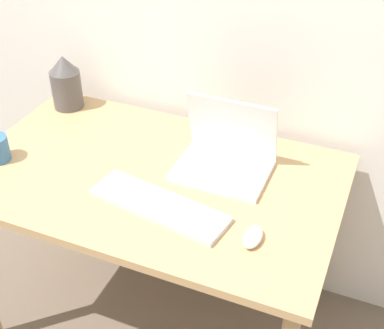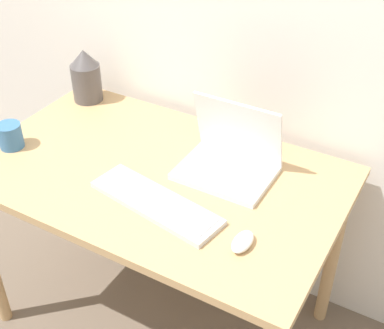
{
  "view_description": "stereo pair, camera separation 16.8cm",
  "coord_description": "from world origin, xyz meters",
  "px_view_note": "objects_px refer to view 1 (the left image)",
  "views": [
    {
      "loc": [
        0.68,
        -0.9,
        1.85
      ],
      "look_at": [
        0.16,
        0.36,
        0.86
      ],
      "focal_mm": 50.0,
      "sensor_mm": 36.0,
      "label": 1
    },
    {
      "loc": [
        0.83,
        -0.82,
        1.85
      ],
      "look_at": [
        0.16,
        0.36,
        0.86
      ],
      "focal_mm": 50.0,
      "sensor_mm": 36.0,
      "label": 2
    }
  ],
  "objects_px": {
    "laptop": "(226,155)",
    "keyboard": "(159,205)",
    "vase": "(66,82)",
    "mouse": "(253,237)"
  },
  "relations": [
    {
      "from": "laptop",
      "to": "mouse",
      "type": "relative_size",
      "value": 3.15
    },
    {
      "from": "laptop",
      "to": "keyboard",
      "type": "xyz_separation_m",
      "value": [
        -0.12,
        -0.28,
        -0.04
      ]
    },
    {
      "from": "mouse",
      "to": "vase",
      "type": "xyz_separation_m",
      "value": [
        -0.93,
        0.47,
        0.09
      ]
    },
    {
      "from": "laptop",
      "to": "mouse",
      "type": "bearing_deg",
      "value": -57.68
    },
    {
      "from": "laptop",
      "to": "vase",
      "type": "bearing_deg",
      "value": 167.93
    },
    {
      "from": "laptop",
      "to": "vase",
      "type": "xyz_separation_m",
      "value": [
        -0.73,
        0.16,
        0.05
      ]
    },
    {
      "from": "keyboard",
      "to": "mouse",
      "type": "distance_m",
      "value": 0.31
    },
    {
      "from": "laptop",
      "to": "mouse",
      "type": "distance_m",
      "value": 0.37
    },
    {
      "from": "keyboard",
      "to": "mouse",
      "type": "bearing_deg",
      "value": -5.22
    },
    {
      "from": "mouse",
      "to": "vase",
      "type": "relative_size",
      "value": 0.45
    }
  ]
}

